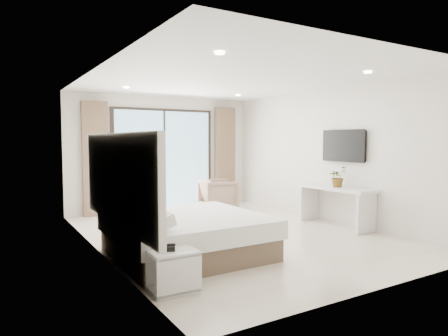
{
  "coord_description": "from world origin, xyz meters",
  "views": [
    {
      "loc": [
        -3.71,
        -5.92,
        1.66
      ],
      "look_at": [
        0.08,
        0.4,
        1.14
      ],
      "focal_mm": 32.0,
      "sensor_mm": 36.0,
      "label": 1
    }
  ],
  "objects_px": {
    "console_desk": "(336,197)",
    "bed": "(186,235)",
    "nightstand": "(172,271)",
    "armchair": "(218,193)"
  },
  "relations": [
    {
      "from": "console_desk",
      "to": "bed",
      "type": "bearing_deg",
      "value": -174.67
    },
    {
      "from": "nightstand",
      "to": "console_desk",
      "type": "distance_m",
      "value": 4.3
    },
    {
      "from": "bed",
      "to": "console_desk",
      "type": "distance_m",
      "value": 3.34
    },
    {
      "from": "armchair",
      "to": "console_desk",
      "type": "bearing_deg",
      "value": -149.54
    },
    {
      "from": "bed",
      "to": "armchair",
      "type": "xyz_separation_m",
      "value": [
        2.31,
        3.06,
        0.09
      ]
    },
    {
      "from": "bed",
      "to": "nightstand",
      "type": "height_order",
      "value": "bed"
    },
    {
      "from": "console_desk",
      "to": "armchair",
      "type": "bearing_deg",
      "value": 110.13
    },
    {
      "from": "bed",
      "to": "console_desk",
      "type": "bearing_deg",
      "value": 5.33
    },
    {
      "from": "nightstand",
      "to": "console_desk",
      "type": "height_order",
      "value": "console_desk"
    },
    {
      "from": "nightstand",
      "to": "armchair",
      "type": "bearing_deg",
      "value": 55.7
    }
  ]
}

